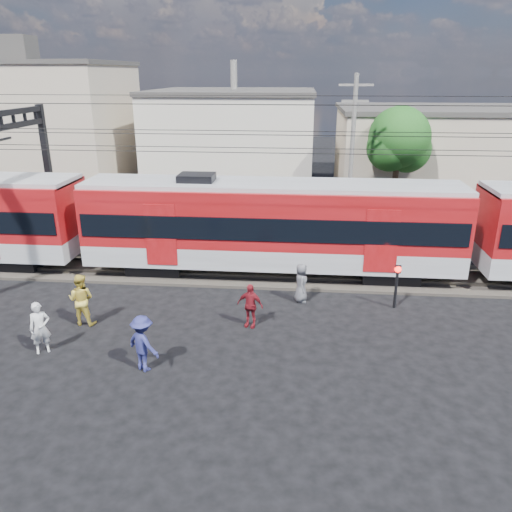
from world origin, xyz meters
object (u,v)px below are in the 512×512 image
object	(u,v)px
pedestrian_a	(40,328)
crossing_signal	(397,279)
commuter_train	(276,223)
pedestrian_c	(143,343)

from	to	relation	value
pedestrian_a	crossing_signal	size ratio (longest dim) A/B	0.99
commuter_train	pedestrian_a	distance (m)	10.27
pedestrian_c	crossing_signal	size ratio (longest dim) A/B	1.02
pedestrian_a	crossing_signal	xyz separation A→B (m)	(11.84, 4.32, 0.35)
pedestrian_a	commuter_train	bearing A→B (deg)	13.46
pedestrian_a	pedestrian_c	bearing A→B (deg)	-42.97
pedestrian_a	pedestrian_c	distance (m)	3.64
pedestrian_a	crossing_signal	bearing A→B (deg)	-11.91
pedestrian_a	pedestrian_c	xyz separation A→B (m)	(3.58, -0.70, 0.03)
pedestrian_c	crossing_signal	bearing A→B (deg)	-118.83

